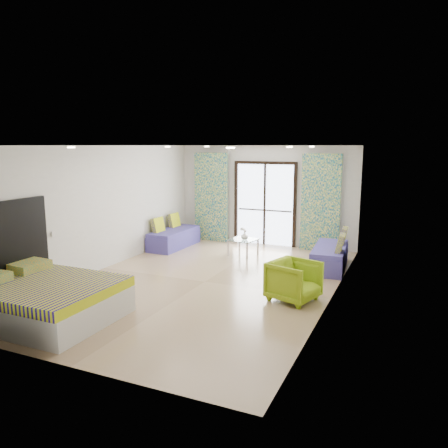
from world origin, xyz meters
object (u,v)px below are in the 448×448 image
at_px(bed, 45,299).
at_px(coffee_table, 243,241).
at_px(daybed_right, 330,256).
at_px(daybed_left, 174,237).
at_px(armchair, 294,279).

xyz_separation_m(bed, coffee_table, (1.40, 5.02, 0.05)).
bearing_deg(daybed_right, daybed_left, 170.78).
height_order(bed, daybed_left, daybed_left).
bearing_deg(armchair, daybed_right, 11.84).
bearing_deg(bed, coffee_table, 74.43).
distance_m(daybed_left, armchair, 4.86).
height_order(daybed_left, armchair, daybed_left).
xyz_separation_m(daybed_right, coffee_table, (-2.20, 0.27, 0.09)).
xyz_separation_m(bed, daybed_left, (-0.64, 5.10, -0.04)).
bearing_deg(daybed_left, bed, -81.93).
height_order(daybed_left, coffee_table, daybed_left).
xyz_separation_m(daybed_left, daybed_right, (4.23, -0.35, 0.00)).
bearing_deg(coffee_table, armchair, -53.10).
distance_m(daybed_right, armchair, 2.38).
bearing_deg(bed, daybed_left, 97.12).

